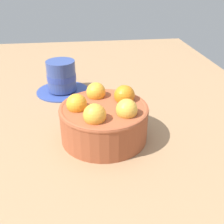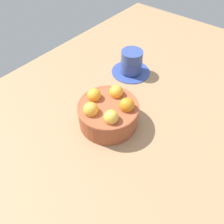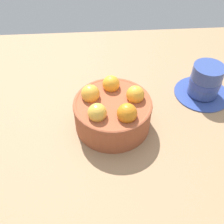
{
  "view_description": "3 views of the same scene",
  "coord_description": "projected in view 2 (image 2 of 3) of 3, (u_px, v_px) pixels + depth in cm",
  "views": [
    {
      "loc": [
        44.88,
        -4.23,
        30.03
      ],
      "look_at": [
        -1.62,
        1.75,
        4.65
      ],
      "focal_mm": 43.86,
      "sensor_mm": 36.0,
      "label": 1
    },
    {
      "loc": [
        31.4,
        26.71,
        48.98
      ],
      "look_at": [
        1.1,
        2.23,
        6.68
      ],
      "focal_mm": 35.45,
      "sensor_mm": 36.0,
      "label": 2
    },
    {
      "loc": [
        3.02,
        41.03,
        45.2
      ],
      "look_at": [
        0.18,
        0.59,
        4.48
      ],
      "focal_mm": 43.22,
      "sensor_mm": 36.0,
      "label": 3
    }
  ],
  "objects": [
    {
      "name": "ground_plane",
      "position": [
        108.0,
        126.0,
        0.65
      ],
      "size": [
        153.56,
        84.7,
        3.41
      ],
      "primitive_type": "cube",
      "color": "#997551"
    },
    {
      "name": "terracotta_bowl",
      "position": [
        108.0,
        112.0,
        0.61
      ],
      "size": [
        16.82,
        16.82,
        9.68
      ],
      "color": "#9E4C2D",
      "rests_on": "ground_plane"
    },
    {
      "name": "coffee_cup",
      "position": [
        131.0,
        63.0,
        0.77
      ],
      "size": [
        13.75,
        13.75,
        8.44
      ],
      "color": "#304591",
      "rests_on": "ground_plane"
    }
  ]
}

